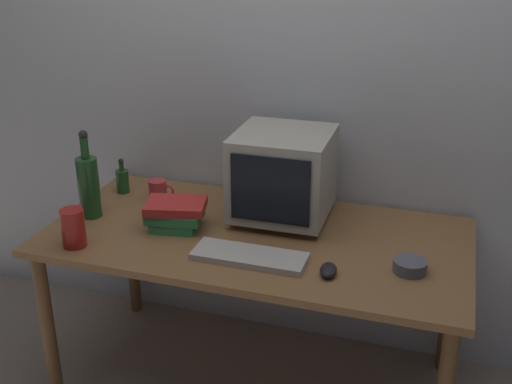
{
  "coord_description": "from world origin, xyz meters",
  "views": [
    {
      "loc": [
        0.69,
        -2.15,
        1.86
      ],
      "look_at": [
        0.0,
        0.0,
        0.91
      ],
      "focal_mm": 44.75,
      "sensor_mm": 36.0,
      "label": 1
    }
  ],
  "objects_px": {
    "keyboard": "(250,256)",
    "computer_mouse": "(328,270)",
    "bottle_short": "(122,180)",
    "metal_canister": "(73,228)",
    "crt_monitor": "(283,175)",
    "book_stack": "(175,214)",
    "mug": "(158,190)",
    "cd_spindle": "(410,266)",
    "bottle_tall": "(89,185)"
  },
  "relations": [
    {
      "from": "keyboard",
      "to": "computer_mouse",
      "type": "bearing_deg",
      "value": -3.82
    },
    {
      "from": "bottle_short",
      "to": "keyboard",
      "type": "bearing_deg",
      "value": -29.49
    },
    {
      "from": "computer_mouse",
      "to": "mug",
      "type": "relative_size",
      "value": 0.83
    },
    {
      "from": "computer_mouse",
      "to": "cd_spindle",
      "type": "xyz_separation_m",
      "value": [
        0.27,
        0.11,
        0.0
      ]
    },
    {
      "from": "bottle_short",
      "to": "metal_canister",
      "type": "relative_size",
      "value": 1.08
    },
    {
      "from": "bottle_short",
      "to": "mug",
      "type": "distance_m",
      "value": 0.19
    },
    {
      "from": "crt_monitor",
      "to": "mug",
      "type": "distance_m",
      "value": 0.59
    },
    {
      "from": "computer_mouse",
      "to": "bottle_short",
      "type": "bearing_deg",
      "value": 150.7
    },
    {
      "from": "cd_spindle",
      "to": "metal_canister",
      "type": "height_order",
      "value": "metal_canister"
    },
    {
      "from": "bottle_tall",
      "to": "book_stack",
      "type": "height_order",
      "value": "bottle_tall"
    },
    {
      "from": "bottle_short",
      "to": "mug",
      "type": "relative_size",
      "value": 1.35
    },
    {
      "from": "book_stack",
      "to": "mug",
      "type": "distance_m",
      "value": 0.31
    },
    {
      "from": "crt_monitor",
      "to": "metal_canister",
      "type": "distance_m",
      "value": 0.84
    },
    {
      "from": "keyboard",
      "to": "cd_spindle",
      "type": "height_order",
      "value": "cd_spindle"
    },
    {
      "from": "bottle_short",
      "to": "cd_spindle",
      "type": "height_order",
      "value": "bottle_short"
    },
    {
      "from": "keyboard",
      "to": "mug",
      "type": "relative_size",
      "value": 3.5
    },
    {
      "from": "mug",
      "to": "metal_canister",
      "type": "height_order",
      "value": "metal_canister"
    },
    {
      "from": "keyboard",
      "to": "computer_mouse",
      "type": "relative_size",
      "value": 4.2
    },
    {
      "from": "bottle_tall",
      "to": "book_stack",
      "type": "relative_size",
      "value": 1.4
    },
    {
      "from": "keyboard",
      "to": "bottle_short",
      "type": "bearing_deg",
      "value": 150.75
    },
    {
      "from": "computer_mouse",
      "to": "bottle_short",
      "type": "xyz_separation_m",
      "value": [
        -1.05,
        0.44,
        0.04
      ]
    },
    {
      "from": "crt_monitor",
      "to": "computer_mouse",
      "type": "xyz_separation_m",
      "value": [
        0.28,
        -0.4,
        -0.17
      ]
    },
    {
      "from": "bottle_tall",
      "to": "keyboard",
      "type": "bearing_deg",
      "value": -11.58
    },
    {
      "from": "crt_monitor",
      "to": "bottle_tall",
      "type": "distance_m",
      "value": 0.8
    },
    {
      "from": "mug",
      "to": "cd_spindle",
      "type": "distance_m",
      "value": 1.16
    },
    {
      "from": "bottle_short",
      "to": "bottle_tall",
      "type": "bearing_deg",
      "value": -90.22
    },
    {
      "from": "crt_monitor",
      "to": "cd_spindle",
      "type": "bearing_deg",
      "value": -28.02
    },
    {
      "from": "book_stack",
      "to": "mug",
      "type": "height_order",
      "value": "book_stack"
    },
    {
      "from": "crt_monitor",
      "to": "metal_canister",
      "type": "bearing_deg",
      "value": -144.64
    },
    {
      "from": "keyboard",
      "to": "computer_mouse",
      "type": "height_order",
      "value": "computer_mouse"
    },
    {
      "from": "computer_mouse",
      "to": "bottle_short",
      "type": "height_order",
      "value": "bottle_short"
    },
    {
      "from": "mug",
      "to": "cd_spindle",
      "type": "xyz_separation_m",
      "value": [
        1.12,
        -0.31,
        -0.02
      ]
    },
    {
      "from": "book_stack",
      "to": "cd_spindle",
      "type": "height_order",
      "value": "book_stack"
    },
    {
      "from": "bottle_tall",
      "to": "bottle_short",
      "type": "relative_size",
      "value": 2.32
    },
    {
      "from": "crt_monitor",
      "to": "bottle_tall",
      "type": "bearing_deg",
      "value": -163.47
    },
    {
      "from": "cd_spindle",
      "to": "metal_canister",
      "type": "distance_m",
      "value": 1.25
    },
    {
      "from": "computer_mouse",
      "to": "metal_canister",
      "type": "xyz_separation_m",
      "value": [
        -0.96,
        -0.08,
        0.06
      ]
    },
    {
      "from": "mug",
      "to": "cd_spindle",
      "type": "relative_size",
      "value": 1.0
    },
    {
      "from": "bottle_tall",
      "to": "book_stack",
      "type": "distance_m",
      "value": 0.39
    },
    {
      "from": "bottle_short",
      "to": "cd_spindle",
      "type": "distance_m",
      "value": 1.36
    },
    {
      "from": "crt_monitor",
      "to": "book_stack",
      "type": "bearing_deg",
      "value": -149.57
    },
    {
      "from": "book_stack",
      "to": "cd_spindle",
      "type": "xyz_separation_m",
      "value": [
        0.93,
        -0.07,
        -0.04
      ]
    },
    {
      "from": "crt_monitor",
      "to": "bottle_tall",
      "type": "height_order",
      "value": "bottle_tall"
    },
    {
      "from": "keyboard",
      "to": "metal_canister",
      "type": "distance_m",
      "value": 0.68
    },
    {
      "from": "book_stack",
      "to": "metal_canister",
      "type": "relative_size",
      "value": 1.78
    },
    {
      "from": "bottle_short",
      "to": "mug",
      "type": "bearing_deg",
      "value": -7.78
    },
    {
      "from": "bottle_tall",
      "to": "metal_canister",
      "type": "height_order",
      "value": "bottle_tall"
    },
    {
      "from": "computer_mouse",
      "to": "mug",
      "type": "xyz_separation_m",
      "value": [
        -0.85,
        0.42,
        0.03
      ]
    },
    {
      "from": "keyboard",
      "to": "metal_canister",
      "type": "xyz_separation_m",
      "value": [
        -0.67,
        -0.1,
        0.06
      ]
    },
    {
      "from": "crt_monitor",
      "to": "book_stack",
      "type": "relative_size",
      "value": 1.47
    }
  ]
}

